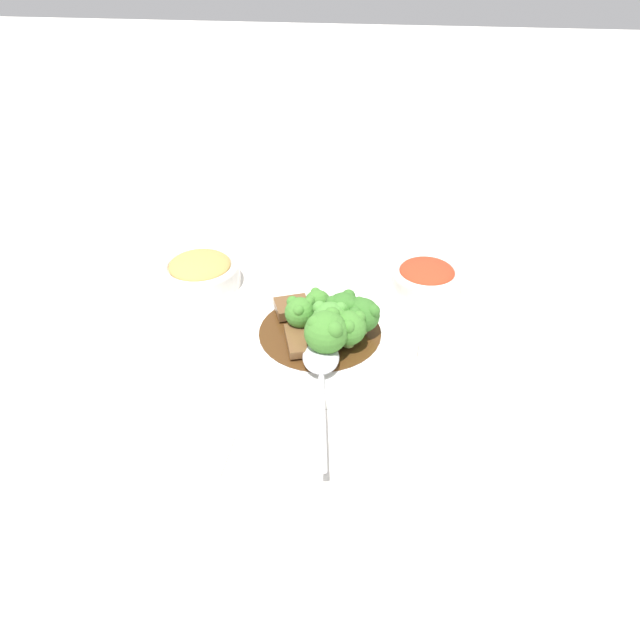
% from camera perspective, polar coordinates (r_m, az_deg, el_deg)
% --- Properties ---
extents(ground_plane, '(4.00, 4.00, 0.00)m').
position_cam_1_polar(ground_plane, '(0.82, 0.00, -1.92)').
color(ground_plane, silver).
extents(main_plate, '(0.26, 0.26, 0.02)m').
position_cam_1_polar(main_plate, '(0.81, 0.00, -1.36)').
color(main_plate, white).
rests_on(main_plate, ground_plane).
extents(beef_strip_0, '(0.05, 0.05, 0.01)m').
position_cam_1_polar(beef_strip_0, '(0.83, 2.44, 1.05)').
color(beef_strip_0, brown).
rests_on(beef_strip_0, main_plate).
extents(beef_strip_1, '(0.05, 0.06, 0.01)m').
position_cam_1_polar(beef_strip_1, '(0.83, -2.55, 1.18)').
color(beef_strip_1, brown).
rests_on(beef_strip_1, main_plate).
extents(beef_strip_2, '(0.07, 0.05, 0.01)m').
position_cam_1_polar(beef_strip_2, '(0.78, -1.69, -1.84)').
color(beef_strip_2, brown).
rests_on(beef_strip_2, main_plate).
extents(broccoli_floret_0, '(0.04, 0.04, 0.04)m').
position_cam_1_polar(broccoli_floret_0, '(0.79, -1.82, 0.80)').
color(broccoli_floret_0, '#8EB756').
rests_on(broccoli_floret_0, main_plate).
extents(broccoli_floret_1, '(0.05, 0.05, 0.05)m').
position_cam_1_polar(broccoli_floret_1, '(0.79, 2.18, 0.96)').
color(broccoli_floret_1, '#8EB756').
rests_on(broccoli_floret_1, main_plate).
extents(broccoli_floret_2, '(0.04, 0.04, 0.04)m').
position_cam_1_polar(broccoli_floret_2, '(0.81, -0.22, 1.62)').
color(broccoli_floret_2, '#7FA84C').
rests_on(broccoli_floret_2, main_plate).
extents(broccoli_floret_3, '(0.04, 0.04, 0.05)m').
position_cam_1_polar(broccoli_floret_3, '(0.76, 2.65, -0.65)').
color(broccoli_floret_3, '#7FA84C').
rests_on(broccoli_floret_3, main_plate).
extents(broccoli_floret_4, '(0.05, 0.05, 0.06)m').
position_cam_1_polar(broccoli_floret_4, '(0.75, 0.56, -1.04)').
color(broccoli_floret_4, '#8EB756').
rests_on(broccoli_floret_4, main_plate).
extents(broccoli_floret_5, '(0.04, 0.04, 0.05)m').
position_cam_1_polar(broccoli_floret_5, '(0.78, 3.88, 0.34)').
color(broccoli_floret_5, '#8EB756').
rests_on(broccoli_floret_5, main_plate).
extents(broccoli_floret_6, '(0.05, 0.05, 0.05)m').
position_cam_1_polar(broccoli_floret_6, '(0.78, 0.94, 0.08)').
color(broccoli_floret_6, '#8EB756').
rests_on(broccoli_floret_6, main_plate).
extents(serving_spoon, '(0.21, 0.05, 0.01)m').
position_cam_1_polar(serving_spoon, '(0.74, 0.10, -4.17)').
color(serving_spoon, silver).
rests_on(serving_spoon, main_plate).
extents(side_bowl_kimchi, '(0.10, 0.10, 0.04)m').
position_cam_1_polar(side_bowl_kimchi, '(0.92, 9.69, 3.82)').
color(side_bowl_kimchi, white).
rests_on(side_bowl_kimchi, ground_plane).
extents(side_bowl_appetizer, '(0.12, 0.12, 0.04)m').
position_cam_1_polar(side_bowl_appetizer, '(0.93, -10.88, 4.38)').
color(side_bowl_appetizer, white).
rests_on(side_bowl_appetizer, ground_plane).
extents(sauce_dish, '(0.07, 0.07, 0.01)m').
position_cam_1_polar(sauce_dish, '(0.71, 10.09, -9.37)').
color(sauce_dish, white).
rests_on(sauce_dish, ground_plane).
extents(paper_napkin, '(0.12, 0.08, 0.01)m').
position_cam_1_polar(paper_napkin, '(0.70, -10.91, -10.10)').
color(paper_napkin, silver).
rests_on(paper_napkin, ground_plane).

